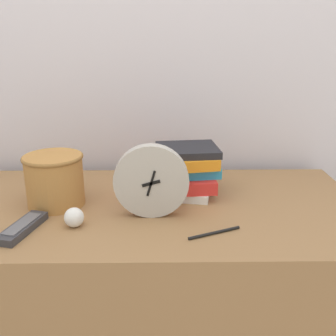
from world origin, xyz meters
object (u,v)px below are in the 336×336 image
at_px(tv_remote, 23,227).
at_px(pen, 214,233).
at_px(crumpled_paper_ball, 74,217).
at_px(desk_clock, 151,181).
at_px(basket, 55,178).
at_px(book_stack, 182,172).

distance_m(tv_remote, pen, 0.50).
bearing_deg(tv_remote, crumpled_paper_ball, 11.27).
relative_size(desk_clock, pen, 1.48).
distance_m(desk_clock, crumpled_paper_ball, 0.23).
relative_size(basket, crumpled_paper_ball, 3.35).
distance_m(book_stack, crumpled_paper_ball, 0.38).
relative_size(basket, tv_remote, 1.00).
bearing_deg(pen, desk_clock, 145.83).
height_order(desk_clock, basket, desk_clock).
bearing_deg(pen, tv_remote, 177.31).
relative_size(crumpled_paper_ball, pen, 0.38).
relative_size(desk_clock, crumpled_paper_ball, 3.95).
bearing_deg(pen, basket, 156.64).
xyz_separation_m(basket, tv_remote, (-0.05, -0.17, -0.07)).
bearing_deg(desk_clock, tv_remote, -165.29).
distance_m(book_stack, tv_remote, 0.50).
height_order(book_stack, pen, book_stack).
bearing_deg(pen, crumpled_paper_ball, 172.38).
xyz_separation_m(book_stack, pen, (0.07, -0.28, -0.07)).
bearing_deg(basket, crumpled_paper_ball, -60.01).
relative_size(book_stack, basket, 1.42).
bearing_deg(basket, book_stack, 11.87).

